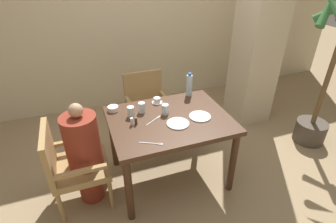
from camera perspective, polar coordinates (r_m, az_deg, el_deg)
ground_plane at (r=3.09m, az=0.30°, el=-13.70°), size 16.00×16.00×0.00m
wall_back at (r=4.16m, az=-9.61°, el=19.80°), size 8.00×0.06×2.80m
pillar_stone at (r=3.81m, az=19.45°, el=16.79°), size 0.51×0.51×2.70m
dining_table at (r=2.66m, az=0.34°, el=-3.34°), size 1.19×0.92×0.78m
chair_left_side at (r=2.67m, az=-20.40°, el=-10.54°), size 0.52×0.52×0.88m
diner_in_left_chair at (r=2.61m, az=-17.68°, el=-8.72°), size 0.32×0.32×1.10m
chair_far_side at (r=3.46m, az=-4.62°, el=1.62°), size 0.52×0.52×0.88m
potted_palm at (r=3.66m, az=31.51°, el=6.40°), size 0.78×0.85×2.12m
plate_main_left at (r=2.64m, az=6.96°, el=-1.07°), size 0.22×0.22×0.01m
plate_main_right at (r=2.51m, az=2.18°, el=-2.62°), size 0.22×0.22×0.01m
teacup_with_saucer at (r=2.87m, az=-2.41°, el=2.39°), size 0.12×0.12×0.06m
bowl_small at (r=2.78m, az=-11.86°, el=0.63°), size 0.11×0.11×0.05m
water_bottle at (r=2.99m, az=4.65°, el=5.76°), size 0.07×0.07×0.27m
glass_tall_near at (r=2.63m, az=-8.09°, el=-0.03°), size 0.07×0.07×0.11m
glass_tall_mid at (r=2.64m, az=-0.61°, el=0.48°), size 0.07×0.07×0.11m
glass_tall_far at (r=2.69m, az=-5.72°, el=0.88°), size 0.07×0.07×0.11m
salt_shaker at (r=2.51m, az=-7.87°, el=-2.16°), size 0.03×0.03×0.07m
pepper_shaker at (r=2.51m, az=-7.00°, el=-2.04°), size 0.03×0.03×0.07m
fork_beside_plate at (r=2.27m, az=-3.19°, el=-6.97°), size 0.19×0.11×0.00m
knife_beside_plate at (r=2.57m, az=-3.03°, el=-1.88°), size 0.19×0.13×0.00m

